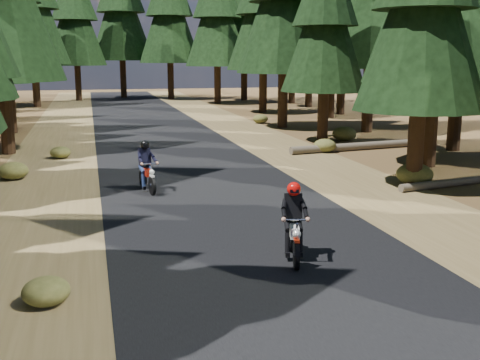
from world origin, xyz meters
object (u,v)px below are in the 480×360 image
log_far (450,183)px  rider_follow (147,175)px  log_near (356,146)px  rider_lead (294,235)px

log_far → rider_follow: bearing=159.3°
log_near → rider_follow: bearing=-157.0°
log_near → log_far: bearing=-101.3°
log_near → log_far: log_near is taller
log_near → rider_lead: 14.03m
rider_lead → rider_follow: rider_lead is taller
log_near → rider_follow: (-9.04, -5.62, 0.33)m
rider_lead → log_near: bearing=-105.8°
log_near → rider_lead: size_ratio=3.50×
log_near → log_far: (-0.30, -7.15, -0.04)m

